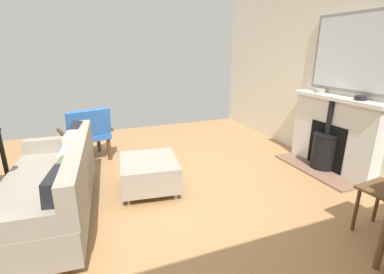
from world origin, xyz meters
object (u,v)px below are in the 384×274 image
object	(u,v)px
mantel_bowl_near	(320,91)
armchair_accent	(87,132)
ottoman	(149,172)
sofa	(54,185)
fireplace	(331,138)
mantel_bowl_far	(360,98)

from	to	relation	value
mantel_bowl_near	armchair_accent	world-z (taller)	mantel_bowl_near
mantel_bowl_near	ottoman	size ratio (longest dim) A/B	0.18
sofa	armchair_accent	world-z (taller)	armchair_accent
fireplace	ottoman	world-z (taller)	fireplace
ottoman	sofa	bearing A→B (deg)	11.28
fireplace	mantel_bowl_near	xyz separation A→B (m)	(-0.01, -0.33, 0.61)
sofa	armchair_accent	size ratio (longest dim) A/B	2.35
fireplace	mantel_bowl_far	xyz separation A→B (m)	(-0.01, 0.32, 0.61)
mantel_bowl_near	ottoman	world-z (taller)	mantel_bowl_near
armchair_accent	fireplace	bearing A→B (deg)	154.14
mantel_bowl_far	fireplace	bearing A→B (deg)	-87.72
ottoman	mantel_bowl_far	bearing A→B (deg)	166.10
mantel_bowl_far	sofa	world-z (taller)	mantel_bowl_far
mantel_bowl_far	armchair_accent	size ratio (longest dim) A/B	0.16
mantel_bowl_near	mantel_bowl_far	size ratio (longest dim) A/B	1.08
ottoman	fireplace	bearing A→B (deg)	173.02
sofa	armchair_accent	bearing A→B (deg)	-104.17
sofa	ottoman	bearing A→B (deg)	-168.72
fireplace	mantel_bowl_near	size ratio (longest dim) A/B	9.59
mantel_bowl_near	sofa	world-z (taller)	mantel_bowl_near
fireplace	ottoman	bearing A→B (deg)	-6.98
mantel_bowl_far	ottoman	distance (m)	2.72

